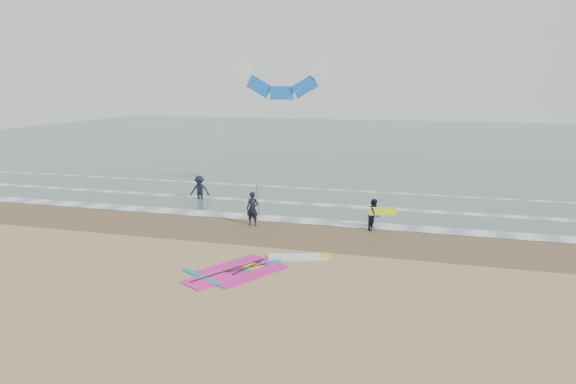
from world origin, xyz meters
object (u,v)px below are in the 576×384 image
(surf_kite, at_px, (281,81))
(person_standing, at_px, (253,209))
(windsurf_rig, at_px, (257,267))
(person_walking, at_px, (374,214))
(person_wading, at_px, (200,185))

(surf_kite, bearing_deg, person_standing, -84.59)
(windsurf_rig, height_order, person_walking, person_walking)
(person_wading, distance_m, surf_kite, 8.21)
(person_standing, height_order, surf_kite, surf_kite)
(person_walking, relative_size, person_wading, 0.84)
(person_standing, bearing_deg, person_walking, 10.77)
(person_wading, relative_size, surf_kite, 0.24)
(person_standing, xyz_separation_m, person_walking, (5.96, 0.86, -0.09))
(person_wading, height_order, surf_kite, surf_kite)
(person_standing, distance_m, surf_kite, 10.02)
(person_standing, bearing_deg, surf_kite, 97.95)
(windsurf_rig, xyz_separation_m, person_walking, (3.76, 6.56, 0.74))
(person_wading, xyz_separation_m, surf_kite, (4.39, 2.98, 6.26))
(person_standing, height_order, person_walking, person_standing)
(windsurf_rig, bearing_deg, person_walking, 60.16)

